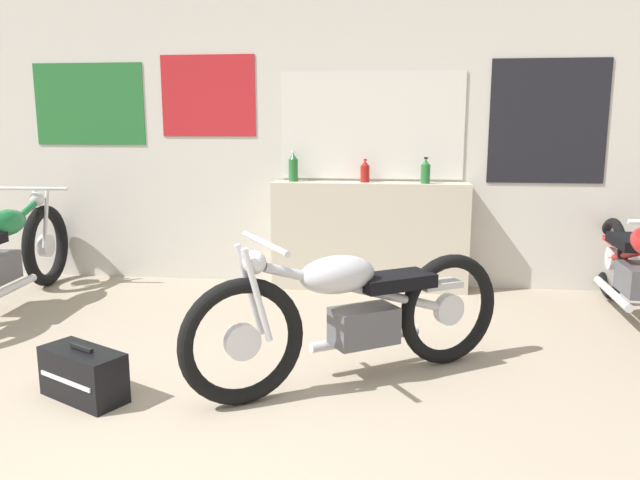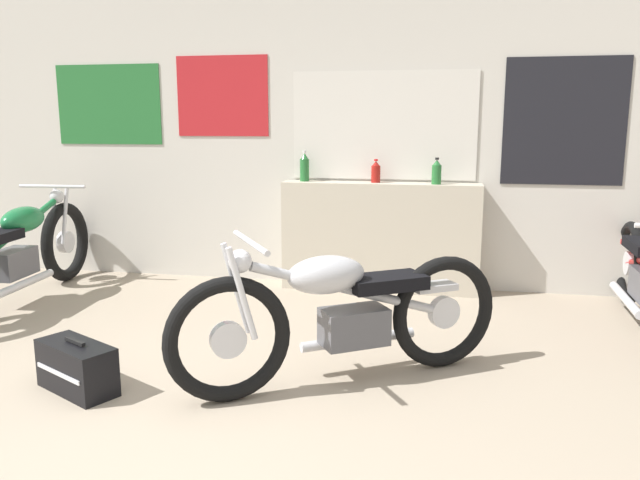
# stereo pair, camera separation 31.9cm
# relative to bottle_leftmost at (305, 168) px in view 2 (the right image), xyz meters

# --- Properties ---
(ground_plane) EXTENTS (24.00, 24.00, 0.00)m
(ground_plane) POSITION_rel_bottle_leftmost_xyz_m (-0.02, -3.10, -1.11)
(ground_plane) COLOR gray
(wall_back) EXTENTS (10.00, 0.07, 2.80)m
(wall_back) POSITION_rel_bottle_leftmost_xyz_m (0.00, 0.16, 0.29)
(wall_back) COLOR beige
(wall_back) RESTS_ON ground_plane
(sill_counter) EXTENTS (1.78, 0.28, 0.99)m
(sill_counter) POSITION_rel_bottle_leftmost_xyz_m (0.71, -0.02, -0.62)
(sill_counter) COLOR #B7AD99
(sill_counter) RESTS_ON ground_plane
(bottle_leftmost) EXTENTS (0.09, 0.09, 0.28)m
(bottle_leftmost) POSITION_rel_bottle_leftmost_xyz_m (0.00, 0.00, 0.00)
(bottle_leftmost) COLOR #23662D
(bottle_leftmost) RESTS_ON sill_counter
(bottle_left_center) EXTENTS (0.08, 0.08, 0.21)m
(bottle_left_center) POSITION_rel_bottle_leftmost_xyz_m (0.66, 0.00, -0.03)
(bottle_left_center) COLOR maroon
(bottle_left_center) RESTS_ON sill_counter
(bottle_center) EXTENTS (0.08, 0.08, 0.23)m
(bottle_center) POSITION_rel_bottle_leftmost_xyz_m (1.19, -0.06, -0.02)
(bottle_center) COLOR #23662D
(bottle_center) RESTS_ON sill_counter
(motorcycle_silver) EXTENTS (1.80, 1.19, 0.90)m
(motorcycle_silver) POSITION_rel_bottle_leftmost_xyz_m (0.70, -2.15, -0.68)
(motorcycle_silver) COLOR black
(motorcycle_silver) RESTS_ON ground_plane
(motorcycle_green) EXTENTS (0.64, 2.31, 0.95)m
(motorcycle_green) POSITION_rel_bottle_leftmost_xyz_m (-2.26, -1.04, -0.67)
(motorcycle_green) COLOR black
(motorcycle_green) RESTS_ON ground_plane
(hard_case_black) EXTENTS (0.56, 0.44, 0.31)m
(hard_case_black) POSITION_rel_bottle_leftmost_xyz_m (-0.77, -2.56, -0.97)
(hard_case_black) COLOR black
(hard_case_black) RESTS_ON ground_plane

